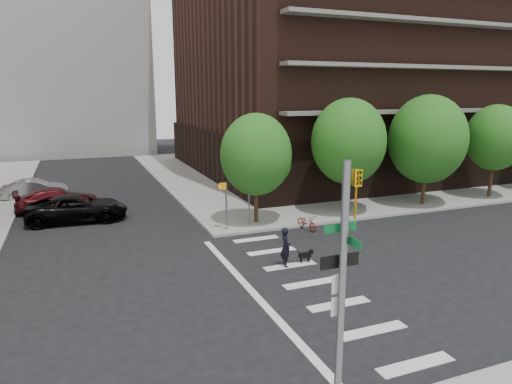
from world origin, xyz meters
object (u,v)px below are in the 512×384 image
traffic_signal (341,324)px  parked_car_maroon (57,200)px  parked_car_silver (35,189)px  scooter (307,222)px  parked_car_black (77,208)px  dog_walker (286,247)px

traffic_signal → parked_car_maroon: bearing=104.6°
parked_car_silver → scooter: bearing=-132.6°
parked_car_maroon → parked_car_silver: bearing=14.4°
traffic_signal → parked_car_black: (-5.03, 20.53, -1.91)m
traffic_signal → parked_car_silver: (-7.73, 27.86, -1.99)m
parked_car_silver → scooter: parked_car_silver is taller
parked_car_silver → dog_walker: 21.38m
parked_car_black → parked_car_silver: size_ratio=1.31×
parked_car_black → traffic_signal: bearing=-162.7°
dog_walker → parked_car_silver: bearing=37.2°
dog_walker → traffic_signal: bearing=167.4°
parked_car_silver → traffic_signal: bearing=-163.2°
parked_car_maroon → parked_car_silver: 4.50m
parked_car_silver → scooter: (14.42, -13.87, -0.29)m
parked_car_silver → parked_car_black: bearing=-158.5°
traffic_signal → dog_walker: traffic_signal is taller
parked_car_black → parked_car_silver: (-2.70, 7.33, -0.08)m
scooter → dog_walker: 5.65m
traffic_signal → parked_car_black: bearing=103.8°
parked_car_black → dog_walker: (8.29, -11.00, 0.09)m
traffic_signal → parked_car_maroon: size_ratio=1.19×
scooter → dog_walker: size_ratio=0.91×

